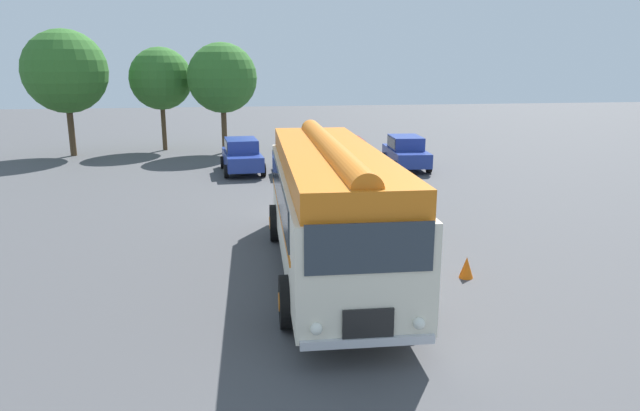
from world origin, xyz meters
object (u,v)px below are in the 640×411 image
at_px(vintage_bus, 330,201).
at_px(car_mid_right, 347,155).
at_px(car_far_right, 406,152).
at_px(car_near_left, 242,155).
at_px(traffic_cone, 466,267).
at_px(car_mid_left, 299,156).

relative_size(vintage_bus, car_mid_right, 2.38).
distance_m(car_mid_right, car_far_right, 3.20).
xyz_separation_m(car_near_left, traffic_cone, (5.14, -15.54, -0.57)).
height_order(vintage_bus, car_far_right, vintage_bus).
distance_m(car_near_left, car_mid_left, 2.86).
xyz_separation_m(car_mid_right, traffic_cone, (-0.06, -14.85, -0.57)).
bearing_deg(traffic_cone, car_mid_right, 89.76).
bearing_deg(car_far_right, car_mid_right, -172.55).
relative_size(car_far_right, traffic_cone, 7.87).
relative_size(car_mid_left, car_far_right, 0.98).
height_order(vintage_bus, car_mid_right, vintage_bus).
relative_size(car_mid_left, traffic_cone, 7.72).
xyz_separation_m(car_near_left, car_far_right, (8.38, -0.27, 0.00)).
xyz_separation_m(car_far_right, traffic_cone, (-3.24, -15.27, -0.57)).
xyz_separation_m(car_near_left, car_mid_left, (2.75, -0.78, 0.00)).
bearing_deg(car_mid_right, traffic_cone, -90.24).
xyz_separation_m(car_near_left, car_mid_right, (5.20, -0.69, 0.00)).
bearing_deg(car_mid_left, traffic_cone, -80.81).
bearing_deg(car_near_left, car_mid_right, -7.51).
xyz_separation_m(car_mid_left, car_mid_right, (2.45, 0.09, 0.00)).
relative_size(car_near_left, car_far_right, 0.99).
height_order(vintage_bus, traffic_cone, vintage_bus).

